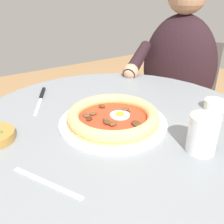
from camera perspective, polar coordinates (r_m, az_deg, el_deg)
dining_table at (r=0.82m, az=0.89°, el=-11.37°), size 0.88×0.88×0.74m
pizza_on_plate at (r=0.70m, az=0.23°, el=-1.29°), size 0.31×0.31×0.04m
water_glass at (r=0.62m, az=20.07°, el=-5.32°), size 0.07×0.07×0.09m
steak_knife at (r=0.92m, az=-15.98°, el=3.47°), size 0.11×0.20×0.01m
ramekin_capers at (r=0.86m, az=22.58°, el=1.68°), size 0.06×0.06×0.03m
fork_utensil at (r=0.53m, az=-14.83°, el=-15.55°), size 0.09×0.16×0.00m
diner_person at (r=1.42m, az=14.00°, el=2.07°), size 0.58×0.44×1.16m
cafe_chair_diner at (r=1.55m, az=15.40°, el=3.29°), size 0.53×0.53×0.82m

